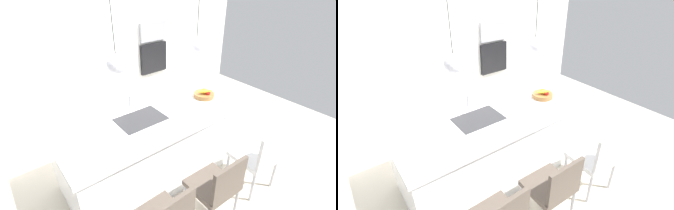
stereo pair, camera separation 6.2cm
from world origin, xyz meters
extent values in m
plane|color=beige|center=(0.00, 0.00, 0.00)|extent=(6.60, 6.60, 0.00)
cube|color=white|center=(0.00, 1.65, 1.30)|extent=(6.00, 0.10, 2.60)
cube|color=white|center=(0.00, 0.00, 0.42)|extent=(2.58, 1.02, 0.85)
cube|color=white|center=(0.00, 0.00, 0.88)|extent=(2.64, 1.08, 0.06)
cube|color=#2D2D30|center=(-0.31, 0.00, 0.90)|extent=(0.56, 0.40, 0.02)
cylinder|color=silver|center=(-0.31, 0.24, 1.02)|extent=(0.02, 0.02, 0.22)
cylinder|color=silver|center=(-0.31, 0.16, 1.12)|extent=(0.02, 0.16, 0.02)
cylinder|color=#9E6B38|center=(0.69, -0.06, 0.94)|extent=(0.28, 0.28, 0.06)
sphere|color=red|center=(0.70, -0.12, 0.99)|extent=(0.07, 0.07, 0.07)
sphere|color=orange|center=(0.69, -0.06, 1.00)|extent=(0.08, 0.08, 0.08)
ellipsoid|color=yellow|center=(0.66, -0.10, 1.02)|extent=(0.17, 0.15, 0.07)
cube|color=#9E9EA3|center=(0.99, 1.58, 1.48)|extent=(0.54, 0.08, 0.34)
cube|color=black|center=(0.99, 1.58, 0.98)|extent=(0.56, 0.08, 0.56)
cube|color=brown|center=(-0.05, -0.95, 0.45)|extent=(0.48, 0.46, 0.06)
cube|color=brown|center=(-0.05, -1.15, 0.68)|extent=(0.45, 0.05, 0.40)
cylinder|color=#B2B2B7|center=(0.16, -0.76, 0.21)|extent=(0.04, 0.04, 0.42)
cylinder|color=#B2B2B7|center=(-0.25, -0.75, 0.21)|extent=(0.04, 0.04, 0.42)
cylinder|color=#B2B2B7|center=(0.15, -1.14, 0.21)|extent=(0.04, 0.04, 0.42)
cube|color=silver|center=(0.69, -0.95, 0.45)|extent=(0.50, 0.50, 0.06)
cube|color=silver|center=(0.67, -1.16, 0.70)|extent=(0.44, 0.07, 0.43)
cylinder|color=#B2B2B7|center=(0.90, -0.76, 0.21)|extent=(0.04, 0.04, 0.42)
cylinder|color=#B2B2B7|center=(0.50, -0.73, 0.21)|extent=(0.04, 0.04, 0.42)
cylinder|color=#B2B2B7|center=(0.87, -1.16, 0.21)|extent=(0.04, 0.04, 0.42)
cylinder|color=#B2B2B7|center=(0.47, -1.13, 0.21)|extent=(0.04, 0.04, 0.42)
sphere|color=silver|center=(-0.55, 0.00, 1.65)|extent=(0.20, 0.20, 0.20)
cylinder|color=black|center=(-0.55, 0.00, 2.05)|extent=(0.01, 0.01, 0.60)
sphere|color=silver|center=(0.55, 0.00, 1.65)|extent=(0.20, 0.20, 0.20)
cylinder|color=black|center=(0.55, 0.00, 2.05)|extent=(0.01, 0.01, 0.60)
camera|label=1|loc=(-1.58, -2.12, 2.47)|focal=26.25mm
camera|label=2|loc=(-1.53, -2.16, 2.47)|focal=26.25mm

